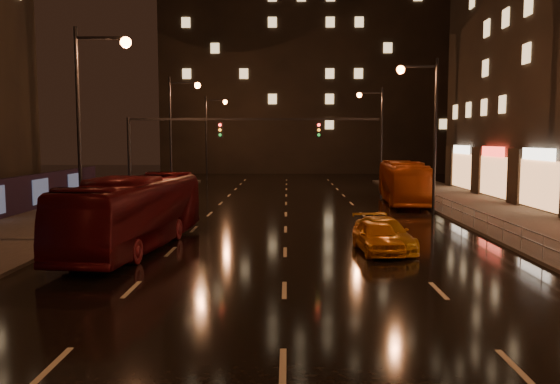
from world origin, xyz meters
The scene contains 10 objects.
ground centered at (0.00, 20.00, 0.00)m, with size 140.00×140.00×0.00m, color black.
sidewalk_left centered at (-13.50, 15.00, 0.07)m, with size 7.00×70.00×0.15m, color #38332D.
sidewalk_right centered at (13.50, 15.00, 0.07)m, with size 7.00×70.00×0.15m, color #38332D.
building_distant centered at (4.00, 72.00, 18.00)m, with size 44.00×16.00×36.00m, color black.
traffic_signal centered at (-5.06, 20.00, 4.74)m, with size 15.31×0.32×6.20m.
railing_right centered at (10.20, 18.00, 0.90)m, with size 0.05×56.00×1.00m.
bus_red centered at (-6.75, 10.81, 1.63)m, with size 2.74×11.70×3.26m, color #4C0A0F.
bus_curb centered at (9.00, 28.45, 1.60)m, with size 2.69×11.52×3.21m, color #AF4611.
taxi_near centered at (4.00, 10.02, 0.70)m, with size 1.64×4.08×1.39m, color orange.
taxi_far centered at (4.38, 10.68, 0.69)m, with size 1.94×4.77×1.38m, color #C27E12.
Camera 1 is at (0.09, -13.34, 4.89)m, focal length 35.00 mm.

